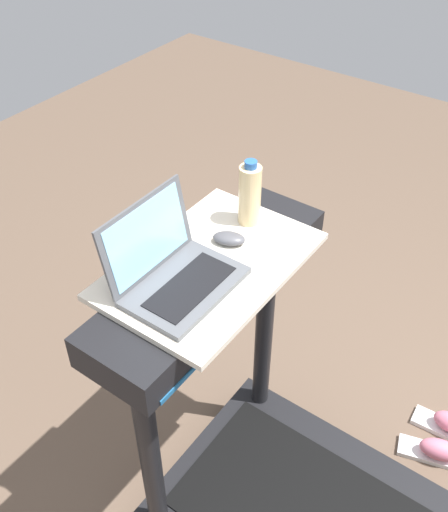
{
  "coord_description": "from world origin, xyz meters",
  "views": [
    {
      "loc": [
        -1.05,
        -0.11,
        2.32
      ],
      "look_at": [
        0.0,
        0.65,
        1.22
      ],
      "focal_mm": 41.8,
      "sensor_mm": 36.0,
      "label": 1
    }
  ],
  "objects_px": {
    "laptop": "(173,270)",
    "sneaker_left": "(437,451)",
    "water_bottle": "(250,194)",
    "computer_mouse": "(229,238)"
  },
  "relations": [
    {
      "from": "laptop",
      "to": "sneaker_left",
      "type": "bearing_deg",
      "value": -41.99
    },
    {
      "from": "water_bottle",
      "to": "sneaker_left",
      "type": "distance_m",
      "value": 1.48
    },
    {
      "from": "computer_mouse",
      "to": "sneaker_left",
      "type": "height_order",
      "value": "computer_mouse"
    },
    {
      "from": "laptop",
      "to": "computer_mouse",
      "type": "height_order",
      "value": "laptop"
    },
    {
      "from": "laptop",
      "to": "water_bottle",
      "type": "height_order",
      "value": "laptop"
    },
    {
      "from": "laptop",
      "to": "computer_mouse",
      "type": "distance_m",
      "value": 0.24
    },
    {
      "from": "laptop",
      "to": "water_bottle",
      "type": "distance_m",
      "value": 0.37
    },
    {
      "from": "water_bottle",
      "to": "laptop",
      "type": "bearing_deg",
      "value": 178.7
    },
    {
      "from": "water_bottle",
      "to": "computer_mouse",
      "type": "bearing_deg",
      "value": -174.2
    },
    {
      "from": "sneaker_left",
      "to": "computer_mouse",
      "type": "bearing_deg",
      "value": 124.5
    }
  ]
}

